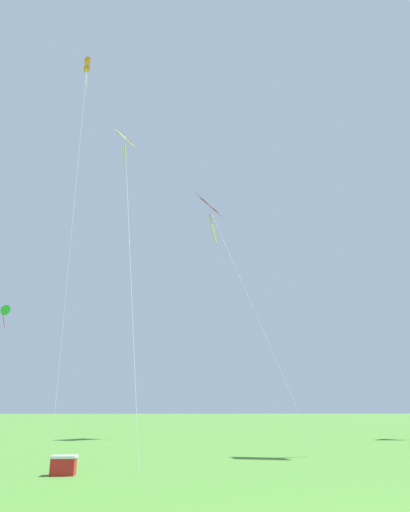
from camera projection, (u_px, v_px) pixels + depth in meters
name	position (u px, v px, depth m)	size (l,w,h in m)	color
kite_red_high	(211.00, 214.00, 29.89)	(4.45, 8.97, 14.93)	red
kite_green_small	(3.00, 309.00, 33.35)	(3.37, 5.75, 8.91)	green
kite_yellow_diamond	(125.00, 150.00, 22.29)	(2.32, 8.23, 14.70)	yellow
kite_orange_box	(87.00, 68.00, 37.19)	(2.83, 11.20, 28.72)	orange
picnic_cooler	(63.00, 465.00, 11.02)	(0.60, 0.40, 0.44)	red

